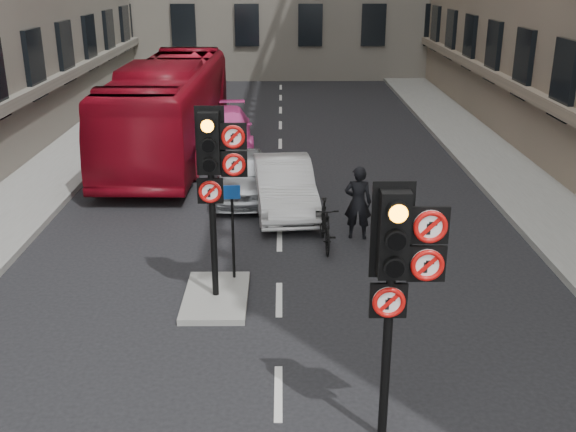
{
  "coord_description": "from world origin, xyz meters",
  "views": [
    {
      "loc": [
        0.07,
        -6.47,
        5.96
      ],
      "look_at": [
        0.15,
        2.58,
        2.6
      ],
      "focal_mm": 42.0,
      "sensor_mm": 36.0,
      "label": 1
    }
  ],
  "objects_px": {
    "car_silver": "(242,175)",
    "motorcycle": "(325,225)",
    "car_white": "(284,186)",
    "motorcyclist": "(358,203)",
    "bus_red": "(170,108)",
    "signal_far": "(215,163)",
    "signal_near": "(399,262)",
    "car_pink": "(225,129)",
    "info_sign": "(232,219)"
  },
  "relations": [
    {
      "from": "car_white",
      "to": "car_pink",
      "type": "height_order",
      "value": "car_white"
    },
    {
      "from": "car_silver",
      "to": "motorcycle",
      "type": "height_order",
      "value": "car_silver"
    },
    {
      "from": "motorcyclist",
      "to": "info_sign",
      "type": "relative_size",
      "value": 0.89
    },
    {
      "from": "bus_red",
      "to": "motorcyclist",
      "type": "distance_m",
      "value": 9.33
    },
    {
      "from": "signal_far",
      "to": "bus_red",
      "type": "bearing_deg",
      "value": 103.37
    },
    {
      "from": "signal_near",
      "to": "motorcyclist",
      "type": "height_order",
      "value": "signal_near"
    },
    {
      "from": "car_white",
      "to": "info_sign",
      "type": "height_order",
      "value": "info_sign"
    },
    {
      "from": "signal_far",
      "to": "car_pink",
      "type": "distance_m",
      "value": 11.79
    },
    {
      "from": "motorcycle",
      "to": "signal_near",
      "type": "bearing_deg",
      "value": -88.24
    },
    {
      "from": "signal_near",
      "to": "motorcyclist",
      "type": "bearing_deg",
      "value": 87.41
    },
    {
      "from": "signal_far",
      "to": "info_sign",
      "type": "height_order",
      "value": "signal_far"
    },
    {
      "from": "motorcyclist",
      "to": "info_sign",
      "type": "height_order",
      "value": "info_sign"
    },
    {
      "from": "signal_far",
      "to": "motorcyclist",
      "type": "distance_m",
      "value": 4.65
    },
    {
      "from": "car_pink",
      "to": "bus_red",
      "type": "bearing_deg",
      "value": -157.3
    },
    {
      "from": "car_pink",
      "to": "bus_red",
      "type": "relative_size",
      "value": 0.4
    },
    {
      "from": "car_white",
      "to": "bus_red",
      "type": "relative_size",
      "value": 0.36
    },
    {
      "from": "car_pink",
      "to": "bus_red",
      "type": "xyz_separation_m",
      "value": [
        -1.74,
        -0.93,
        0.91
      ]
    },
    {
      "from": "signal_far",
      "to": "car_silver",
      "type": "relative_size",
      "value": 0.96
    },
    {
      "from": "bus_red",
      "to": "motorcyclist",
      "type": "relative_size",
      "value": 6.44
    },
    {
      "from": "signal_far",
      "to": "car_white",
      "type": "height_order",
      "value": "signal_far"
    },
    {
      "from": "signal_far",
      "to": "car_pink",
      "type": "relative_size",
      "value": 0.8
    },
    {
      "from": "car_white",
      "to": "info_sign",
      "type": "bearing_deg",
      "value": -108.58
    },
    {
      "from": "car_silver",
      "to": "car_white",
      "type": "height_order",
      "value": "car_white"
    },
    {
      "from": "signal_near",
      "to": "bus_red",
      "type": "bearing_deg",
      "value": 109.3
    },
    {
      "from": "signal_near",
      "to": "bus_red",
      "type": "xyz_separation_m",
      "value": [
        -5.13,
        14.66,
        -1.02
      ]
    },
    {
      "from": "signal_far",
      "to": "motorcycle",
      "type": "height_order",
      "value": "signal_far"
    },
    {
      "from": "car_pink",
      "to": "info_sign",
      "type": "xyz_separation_m",
      "value": [
        1.01,
        -10.85,
        0.72
      ]
    },
    {
      "from": "car_white",
      "to": "signal_near",
      "type": "bearing_deg",
      "value": -86.7
    },
    {
      "from": "signal_near",
      "to": "car_white",
      "type": "xyz_separation_m",
      "value": [
        -1.38,
        9.04,
        -1.91
      ]
    },
    {
      "from": "car_silver",
      "to": "motorcycle",
      "type": "relative_size",
      "value": 2.11
    },
    {
      "from": "signal_far",
      "to": "car_silver",
      "type": "bearing_deg",
      "value": 89.14
    },
    {
      "from": "motorcyclist",
      "to": "signal_far",
      "type": "bearing_deg",
      "value": 53.96
    },
    {
      "from": "car_silver",
      "to": "motorcycle",
      "type": "xyz_separation_m",
      "value": [
        2.05,
        -3.54,
        -0.1
      ]
    },
    {
      "from": "car_pink",
      "to": "motorcyclist",
      "type": "xyz_separation_m",
      "value": [
        3.71,
        -8.47,
        0.22
      ]
    },
    {
      "from": "signal_far",
      "to": "motorcyclist",
      "type": "height_order",
      "value": "signal_far"
    },
    {
      "from": "motorcycle",
      "to": "motorcyclist",
      "type": "height_order",
      "value": "motorcyclist"
    },
    {
      "from": "car_white",
      "to": "motorcyclist",
      "type": "distance_m",
      "value": 2.57
    },
    {
      "from": "info_sign",
      "to": "motorcycle",
      "type": "bearing_deg",
      "value": 39.17
    },
    {
      "from": "motorcycle",
      "to": "info_sign",
      "type": "height_order",
      "value": "info_sign"
    },
    {
      "from": "signal_far",
      "to": "car_silver",
      "type": "height_order",
      "value": "signal_far"
    },
    {
      "from": "signal_far",
      "to": "info_sign",
      "type": "bearing_deg",
      "value": 73.89
    },
    {
      "from": "signal_far",
      "to": "bus_red",
      "type": "xyz_separation_m",
      "value": [
        -2.53,
        10.66,
        -1.14
      ]
    },
    {
      "from": "info_sign",
      "to": "motorcyclist",
      "type": "bearing_deg",
      "value": 36.5
    },
    {
      "from": "car_silver",
      "to": "motorcyclist",
      "type": "height_order",
      "value": "motorcyclist"
    },
    {
      "from": "signal_far",
      "to": "car_silver",
      "type": "xyz_separation_m",
      "value": [
        0.09,
        6.13,
        -2.07
      ]
    },
    {
      "from": "signal_near",
      "to": "car_silver",
      "type": "xyz_separation_m",
      "value": [
        -2.51,
        10.13,
        -1.95
      ]
    },
    {
      "from": "car_silver",
      "to": "car_pink",
      "type": "height_order",
      "value": "car_pink"
    },
    {
      "from": "car_silver",
      "to": "car_pink",
      "type": "bearing_deg",
      "value": 97.23
    },
    {
      "from": "signal_near",
      "to": "car_silver",
      "type": "distance_m",
      "value": 10.62
    },
    {
      "from": "signal_near",
      "to": "info_sign",
      "type": "distance_m",
      "value": 5.44
    }
  ]
}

